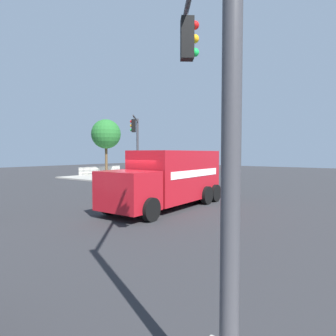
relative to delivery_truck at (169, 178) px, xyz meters
name	(u,v)px	position (x,y,z in m)	size (l,w,h in m)	color
ground_plane	(150,209)	(1.02, -0.50, -1.53)	(100.00, 100.00, 0.00)	#2B2B2D
sidewalk_corner_near	(135,177)	(-12.72, -14.24, -1.46)	(12.68, 12.68, 0.14)	#9E998E
delivery_truck	(169,178)	(0.00, 0.00, 0.00)	(7.59, 2.90, 2.96)	#AD141E
traffic_light_primary	(136,140)	(-5.68, -7.57, 2.38)	(3.40, 2.71, 5.70)	#38383D
traffic_light_secondary	(208,51)	(8.39, 6.81, 2.77)	(3.49, 2.87, 6.32)	#38383D
pedestrian_near_corner	(133,169)	(-11.14, -13.12, -0.42)	(0.30, 0.51, 1.69)	#4C4C51
picket_fence_run	(101,170)	(-12.72, -20.34, -0.91)	(6.76, 0.05, 0.95)	silver
shade_tree_near	(106,134)	(-12.06, -18.49, 3.63)	(3.61, 3.61, 6.85)	brown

